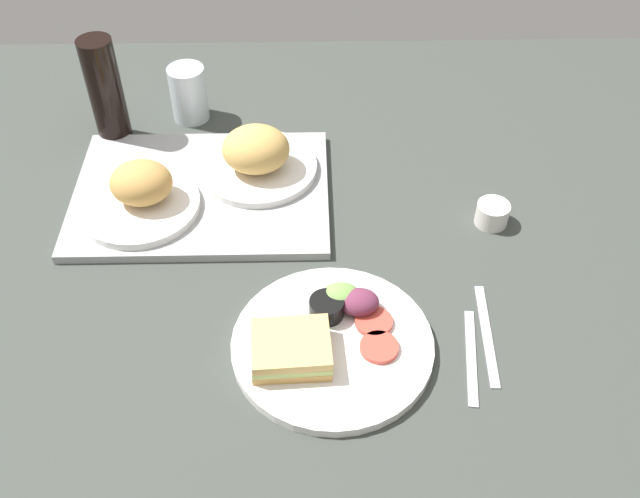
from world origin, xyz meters
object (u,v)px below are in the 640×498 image
object	(u,v)px
bread_plate_near	(138,193)
drinking_glass	(187,94)
bread_plate_far	(255,156)
fork	(468,356)
espresso_cup	(490,214)
plate_with_salad	(325,339)
serving_tray	(199,192)
knife	(484,334)
soda_bottle	(103,91)

from	to	relation	value
bread_plate_near	drinking_glass	distance (cm)	29.41
bread_plate_far	fork	distance (cm)	52.35
drinking_glass	espresso_cup	world-z (taller)	drinking_glass
drinking_glass	espresso_cup	size ratio (longest dim) A/B	1.99
bread_plate_far	fork	world-z (taller)	bread_plate_far
bread_plate_far	plate_with_salad	xyz separation A→B (cm)	(11.69, -38.44, -3.58)
serving_tray	plate_with_salad	world-z (taller)	plate_with_salad
serving_tray	bread_plate_far	xyz separation A→B (cm)	(9.93, 4.49, 4.45)
knife	serving_tray	bearing A→B (deg)	57.37
soda_bottle	espresso_cup	size ratio (longest dim) A/B	3.74
drinking_glass	knife	world-z (taller)	drinking_glass
plate_with_salad	bread_plate_far	bearing A→B (deg)	106.91
knife	bread_plate_far	bearing A→B (deg)	46.73
espresso_cup	knife	bearing A→B (deg)	-101.77
knife	plate_with_salad	bearing A→B (deg)	96.78
fork	serving_tray	bearing A→B (deg)	56.68
bread_plate_near	drinking_glass	xyz separation A→B (cm)	(5.17, 28.94, 0.95)
plate_with_salad	espresso_cup	world-z (taller)	plate_with_salad
bread_plate_near	knife	bearing A→B (deg)	-26.94
bread_plate_near	plate_with_salad	bearing A→B (deg)	-43.39
bread_plate_far	drinking_glass	distance (cm)	24.53
bread_plate_near	espresso_cup	bearing A→B (deg)	-3.31
soda_bottle	espresso_cup	xyz separation A→B (cm)	(68.80, -25.90, -8.47)
drinking_glass	plate_with_salad	bearing A→B (deg)	-66.02
serving_tray	espresso_cup	xyz separation A→B (cm)	(50.36, -7.97, 1.20)
serving_tray	bread_plate_near	bearing A→B (deg)	-154.62
fork	knife	distance (cm)	5.00
plate_with_salad	espresso_cup	distance (cm)	38.74
serving_tray	drinking_glass	distance (cm)	25.27
serving_tray	plate_with_salad	size ratio (longest dim) A/B	1.53
serving_tray	drinking_glass	world-z (taller)	drinking_glass
serving_tray	drinking_glass	bearing A→B (deg)	100.10
fork	soda_bottle	bearing A→B (deg)	55.58
soda_bottle	bread_plate_near	bearing A→B (deg)	-68.32
bread_plate_near	knife	size ratio (longest dim) A/B	1.09
bread_plate_far	espresso_cup	bearing A→B (deg)	-17.13
serving_tray	bread_plate_far	distance (cm)	11.78
drinking_glass	soda_bottle	bearing A→B (deg)	-155.23
soda_bottle	espresso_cup	bearing A→B (deg)	-20.63
bread_plate_near	fork	xyz separation A→B (cm)	(51.80, -31.85, -4.37)
fork	drinking_glass	bearing A→B (deg)	44.87
bread_plate_near	bread_plate_far	xyz separation A→B (cm)	(19.45, 9.00, 0.63)
soda_bottle	plate_with_salad	bearing A→B (deg)	-52.32
drinking_glass	knife	bearing A→B (deg)	-48.85
drinking_glass	fork	bearing A→B (deg)	-52.51
soda_bottle	espresso_cup	distance (cm)	74.00
drinking_glass	knife	size ratio (longest dim) A/B	0.59
plate_with_salad	soda_bottle	bearing A→B (deg)	127.68
bread_plate_far	knife	xyz separation A→B (cm)	(35.34, -36.85, -5.00)
bread_plate_near	plate_with_salad	distance (cm)	42.96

